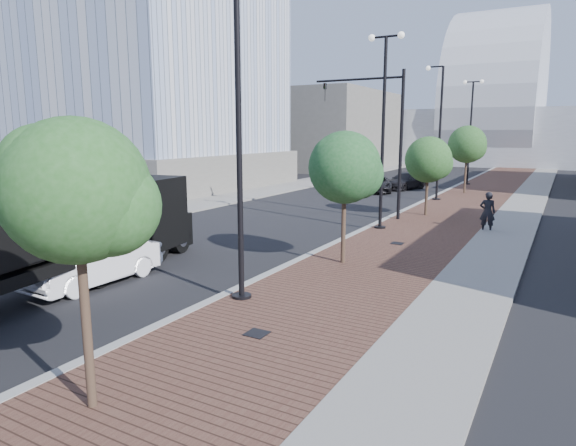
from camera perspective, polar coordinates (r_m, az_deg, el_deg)
The scene contains 23 objects.
sidewalk at distance 41.78m, azimuth 22.35°, elevation 3.12°, with size 7.00×140.00×0.12m, color #4C2D23.
concrete_strip at distance 41.55m, azimuth 26.04°, elevation 2.82°, with size 2.40×140.00×0.13m, color slate.
curb at distance 42.34m, azimuth 17.65°, elevation 3.51°, with size 0.30×140.00×0.14m, color gray.
west_sidewalk at distance 46.69m, azimuth 1.81°, elevation 4.58°, with size 4.00×140.00×0.12m, color slate.
dump_truck at distance 17.43m, azimuth -22.81°, elevation -1.31°, with size 4.95×13.71×3.53m.
white_sedan at distance 16.94m, azimuth -21.31°, elevation -4.17°, with size 1.54×4.43×1.46m, color white.
dark_car_mid at distance 41.07m, azimuth 10.05°, elevation 4.50°, with size 2.26×4.89×1.36m, color black.
dark_car_far at distance 43.48m, azimuth 13.30°, elevation 4.72°, with size 1.94×4.77×1.38m, color black.
pedestrian at distance 25.72m, azimuth 21.90°, elevation 1.16°, with size 0.72×0.47×1.98m, color black.
streetlight_1 at distance 13.75m, azimuth -6.01°, elevation 8.51°, with size 1.44×0.56×9.21m.
streetlight_2 at distance 24.50m, azimuth 10.85°, elevation 10.30°, with size 1.72×0.56×9.28m.
streetlight_3 at distance 36.11m, azimuth 16.81°, elevation 9.26°, with size 1.44×0.56×9.21m.
streetlight_4 at distance 47.87m, azimuth 20.17°, elevation 9.81°, with size 1.72×0.56×9.28m.
traffic_mast at distance 27.63m, azimuth 11.08°, elevation 10.62°, with size 5.09×0.20×8.00m.
tree_0 at distance 8.61m, azimuth -22.81°, elevation 3.31°, with size 2.41×2.36×5.04m.
tree_1 at distance 17.64m, azimuth 6.69°, elevation 6.31°, with size 2.57×2.56×4.83m.
tree_2 at distance 29.09m, azimuth 15.89°, elevation 6.99°, with size 2.59×2.58×4.55m.
tree_3 at distance 40.83m, azimuth 19.94°, elevation 8.46°, with size 2.86×2.86×5.28m.
tower_podium at distance 46.53m, azimuth -15.08°, elevation 5.99°, with size 19.00×19.00×3.00m, color #67645C.
convention_center at distance 86.86m, azimuth 22.76°, elevation 10.40°, with size 50.00×30.00×50.00m.
commercial_block_nw at distance 67.50m, azimuth 4.44°, elevation 10.54°, with size 14.00×20.00×10.00m, color #615E57.
utility_cover_1 at distance 11.95m, azimuth -3.60°, elevation -12.53°, with size 0.50×0.50×0.02m, color black.
utility_cover_2 at distance 21.61m, azimuth 12.42°, elevation -2.29°, with size 0.50×0.50×0.02m, color black.
Camera 1 is at (8.41, -1.23, 4.78)m, focal length 31.00 mm.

